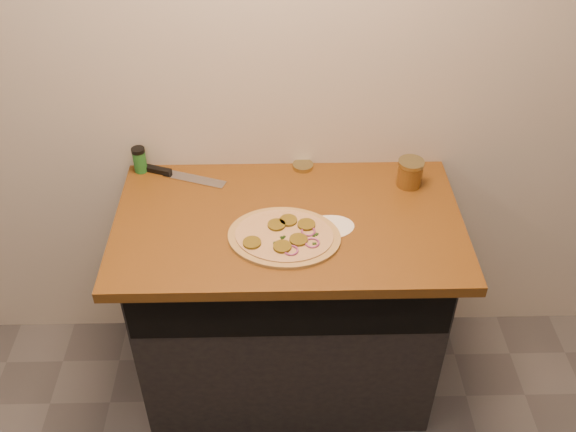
{
  "coord_description": "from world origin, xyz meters",
  "views": [
    {
      "loc": [
        -0.04,
        -0.28,
        2.3
      ],
      "look_at": [
        -0.0,
        1.37,
        0.95
      ],
      "focal_mm": 40.0,
      "sensor_mm": 36.0,
      "label": 1
    }
  ],
  "objects_px": {
    "chefs_knife": "(173,174)",
    "salsa_jar": "(410,173)",
    "pizza": "(285,236)",
    "spice_shaker": "(140,160)"
  },
  "relations": [
    {
      "from": "pizza",
      "to": "spice_shaker",
      "type": "bearing_deg",
      "value": 143.32
    },
    {
      "from": "pizza",
      "to": "chefs_knife",
      "type": "height_order",
      "value": "pizza"
    },
    {
      "from": "pizza",
      "to": "salsa_jar",
      "type": "distance_m",
      "value": 0.55
    },
    {
      "from": "chefs_knife",
      "to": "salsa_jar",
      "type": "xyz_separation_m",
      "value": [
        0.87,
        -0.08,
        0.05
      ]
    },
    {
      "from": "chefs_knife",
      "to": "spice_shaker",
      "type": "bearing_deg",
      "value": 165.43
    },
    {
      "from": "pizza",
      "to": "salsa_jar",
      "type": "height_order",
      "value": "salsa_jar"
    },
    {
      "from": "spice_shaker",
      "to": "salsa_jar",
      "type": "bearing_deg",
      "value": -6.17
    },
    {
      "from": "pizza",
      "to": "chefs_knife",
      "type": "bearing_deg",
      "value": 138.24
    },
    {
      "from": "chefs_knife",
      "to": "pizza",
      "type": "bearing_deg",
      "value": -41.76
    },
    {
      "from": "pizza",
      "to": "salsa_jar",
      "type": "bearing_deg",
      "value": 32.27
    }
  ]
}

